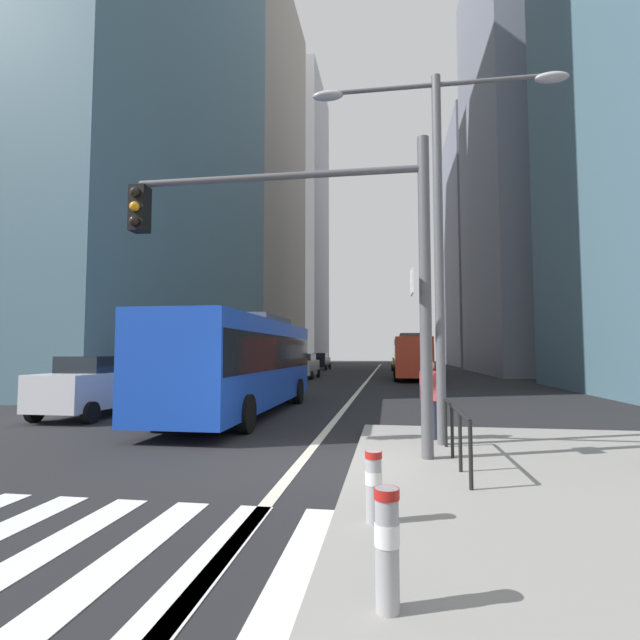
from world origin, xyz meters
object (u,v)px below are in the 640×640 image
(sedan_white_oncoming, at_px, (95,385))
(bollard_front, at_px, (387,543))
(bollard_left, at_px, (374,482))
(car_receding_near, at_px, (401,362))
(city_bus_red_receding, at_px, (411,355))
(pedestrian_waiting, at_px, (430,395))
(car_oncoming_far, at_px, (320,361))
(street_lamp_post, at_px, (438,204))
(car_receding_far, at_px, (404,362))
(city_bus_blue_oncoming, at_px, (243,359))
(traffic_signal_gantry, at_px, (319,247))
(car_oncoming_mid, at_px, (304,366))

(sedan_white_oncoming, bearing_deg, bollard_front, -47.73)
(bollard_left, bearing_deg, car_receding_near, 88.46)
(city_bus_red_receding, relative_size, car_receding_near, 2.69)
(bollard_left, xyz_separation_m, pedestrian_waiting, (1.06, 5.29, 0.53))
(sedan_white_oncoming, relative_size, pedestrian_waiting, 2.48)
(car_oncoming_far, bearing_deg, bollard_left, -80.76)
(street_lamp_post, relative_size, bollard_left, 10.03)
(bollard_front, height_order, bollard_left, bollard_front)
(car_receding_far, distance_m, bollard_left, 48.12)
(city_bus_blue_oncoming, xyz_separation_m, city_bus_red_receding, (6.47, 21.71, 0.00))
(car_receding_near, distance_m, traffic_signal_gantry, 44.38)
(city_bus_blue_oncoming, relative_size, street_lamp_post, 1.37)
(bollard_front, xyz_separation_m, bollard_left, (-0.17, 1.82, -0.06))
(car_oncoming_mid, relative_size, car_receding_far, 1.03)
(city_bus_blue_oncoming, height_order, street_lamp_post, street_lamp_post)
(car_oncoming_mid, height_order, car_receding_far, same)
(car_receding_near, height_order, pedestrian_waiting, car_receding_near)
(traffic_signal_gantry, relative_size, street_lamp_post, 0.75)
(bollard_left, bearing_deg, street_lamp_post, 75.18)
(city_bus_blue_oncoming, bearing_deg, car_receding_far, 80.61)
(street_lamp_post, xyz_separation_m, bollard_front, (-1.08, -6.55, -4.63))
(sedan_white_oncoming, relative_size, traffic_signal_gantry, 0.72)
(sedan_white_oncoming, distance_m, bollard_front, 14.12)
(city_bus_red_receding, height_order, bollard_left, city_bus_red_receding)
(traffic_signal_gantry, xyz_separation_m, pedestrian_waiting, (2.20, 1.95, -2.98))
(sedan_white_oncoming, bearing_deg, car_receding_near, 74.75)
(car_receding_near, bearing_deg, city_bus_red_receding, -88.28)
(traffic_signal_gantry, bearing_deg, city_bus_red_receding, 84.09)
(sedan_white_oncoming, xyz_separation_m, car_receding_near, (10.61, 38.93, -0.00))
(sedan_white_oncoming, xyz_separation_m, pedestrian_waiting, (10.39, -3.33, 0.13))
(car_oncoming_far, bearing_deg, street_lamp_post, -78.23)
(city_bus_red_receding, xyz_separation_m, car_oncoming_mid, (-8.30, -0.75, -0.85))
(car_oncoming_mid, distance_m, car_oncoming_far, 18.25)
(car_oncoming_far, bearing_deg, city_bus_blue_oncoming, -85.25)
(sedan_white_oncoming, height_order, pedestrian_waiting, sedan_white_oncoming)
(street_lamp_post, bearing_deg, car_oncoming_far, 101.77)
(bollard_left, bearing_deg, bollard_front, -84.82)
(city_bus_blue_oncoming, bearing_deg, city_bus_red_receding, 73.41)
(car_oncoming_far, height_order, bollard_front, car_oncoming_far)
(sedan_white_oncoming, distance_m, street_lamp_post, 12.07)
(street_lamp_post, xyz_separation_m, bollard_left, (-1.25, -4.72, -4.69))
(city_bus_blue_oncoming, height_order, car_oncoming_far, city_bus_blue_oncoming)
(car_oncoming_mid, relative_size, bollard_left, 5.41)
(car_oncoming_far, height_order, street_lamp_post, street_lamp_post)
(car_receding_near, bearing_deg, pedestrian_waiting, -90.30)
(sedan_white_oncoming, distance_m, city_bus_red_receding, 25.42)
(city_bus_red_receding, distance_m, street_lamp_post, 26.98)
(city_bus_red_receding, relative_size, traffic_signal_gantry, 1.86)
(city_bus_red_receding, xyz_separation_m, traffic_signal_gantry, (-2.91, -28.13, 2.27))
(street_lamp_post, bearing_deg, car_receding_near, 89.96)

